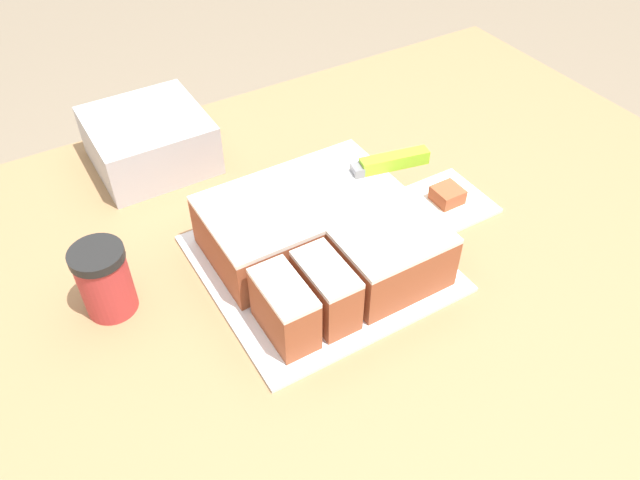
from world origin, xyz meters
TOP-DOWN VIEW (x-y plane):
  - countertop at (0.00, 0.00)m, footprint 1.40×1.10m
  - cake_board at (-0.06, 0.03)m, footprint 0.34×0.33m
  - cake at (-0.06, 0.04)m, footprint 0.29×0.28m
  - knife at (0.07, 0.08)m, footprint 0.30×0.08m
  - coffee_cup at (-0.36, 0.11)m, footprint 0.07×0.07m
  - paper_napkin at (0.19, 0.05)m, footprint 0.13×0.13m
  - brownie at (0.19, 0.05)m, footprint 0.04×0.04m
  - storage_box at (-0.19, 0.41)m, footprint 0.20×0.20m

SIDE VIEW (x-z plane):
  - countertop at x=0.00m, z-range 0.00..0.90m
  - cake_board at x=-0.06m, z-range 0.90..0.90m
  - paper_napkin at x=0.19m, z-range 0.90..0.90m
  - brownie at x=0.19m, z-range 0.90..0.93m
  - storage_box at x=-0.19m, z-range 0.90..0.99m
  - cake at x=-0.06m, z-range 0.90..0.99m
  - coffee_cup at x=-0.36m, z-range 0.90..1.01m
  - knife at x=0.07m, z-range 0.99..1.01m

